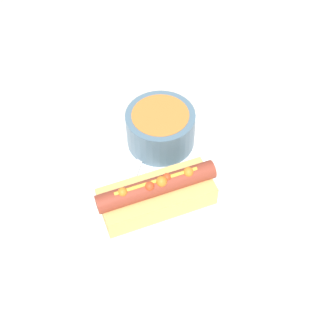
{
  "coord_description": "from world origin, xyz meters",
  "views": [
    {
      "loc": [
        0.08,
        -0.39,
        0.56
      ],
      "look_at": [
        0.0,
        0.0,
        0.05
      ],
      "focal_mm": 50.0,
      "sensor_mm": 36.0,
      "label": 1
    }
  ],
  "objects": [
    {
      "name": "spoon",
      "position": [
        -0.05,
        0.03,
        0.02
      ],
      "size": [
        0.02,
        0.15,
        0.01
      ],
      "rotation": [
        0.0,
        0.0,
        1.51
      ],
      "color": "#B7B7BC",
      "rests_on": "dinner_plate"
    },
    {
      "name": "dinner_plate",
      "position": [
        0.0,
        0.0,
        0.01
      ],
      "size": [
        0.29,
        0.29,
        0.02
      ],
      "color": "white",
      "rests_on": "ground_plane"
    },
    {
      "name": "soup_bowl",
      "position": [
        -0.03,
        0.07,
        0.05
      ],
      "size": [
        0.1,
        0.1,
        0.06
      ],
      "color": "slate",
      "rests_on": "dinner_plate"
    },
    {
      "name": "hot_dog",
      "position": [
        -0.01,
        -0.04,
        0.04
      ],
      "size": [
        0.16,
        0.14,
        0.06
      ],
      "rotation": [
        0.0,
        0.0,
        0.58
      ],
      "color": "#DBAD60",
      "rests_on": "dinner_plate"
    },
    {
      "name": "ground_plane",
      "position": [
        0.0,
        0.0,
        0.0
      ],
      "size": [
        4.0,
        4.0,
        0.0
      ],
      "primitive_type": "plane",
      "color": "#BCB7AD"
    }
  ]
}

